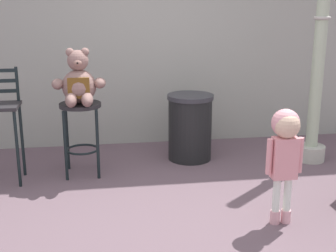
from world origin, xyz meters
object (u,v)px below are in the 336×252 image
Objects in this scene: bar_stool_with_teddy at (81,123)px; bar_chair_empty at (1,116)px; teddy_bear at (79,84)px; lamppost at (318,65)px; child_walking at (285,142)px; trash_bin at (190,127)px.

bar_stool_with_teddy is 0.80m from bar_chair_empty.
teddy_bear reaches higher than bar_chair_empty.
bar_chair_empty is at bearing -178.15° from lamppost.
lamppost is (2.63, 0.03, 0.55)m from bar_stool_with_teddy.
child_walking is 0.84× the size of bar_chair_empty.
bar_chair_empty is (-2.02, -0.38, 0.31)m from trash_bin.
bar_chair_empty is (-3.41, -0.11, -0.42)m from lamppost.
bar_chair_empty is at bearing -175.94° from teddy_bear.
teddy_bear reaches higher than bar_stool_with_teddy.
lamppost is 2.42× the size of bar_chair_empty.
bar_chair_empty is (-0.78, -0.06, -0.29)m from teddy_bear.
child_walking reaches higher than bar_stool_with_teddy.
bar_chair_empty is at bearing -19.03° from child_walking.
child_walking is at bearing -40.17° from bar_stool_with_teddy.
child_walking is 1.27× the size of trash_bin.
teddy_bear is at bearing -165.11° from trash_bin.
teddy_bear is 0.58× the size of child_walking.
trash_bin is 1.60m from lamppost.
lamppost is at bearing -114.27° from child_walking.
teddy_bear is 2.19m from child_walking.
bar_chair_empty reaches higher than trash_bin.
bar_chair_empty is at bearing -173.85° from bar_stool_with_teddy.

